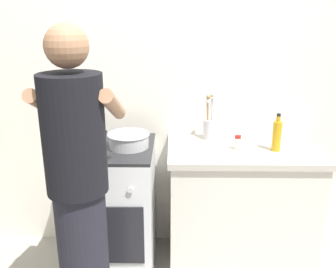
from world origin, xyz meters
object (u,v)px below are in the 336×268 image
Objects in this scene: pot at (88,138)px; spice_bottle at (238,143)px; stove_range at (111,207)px; oil_bottle at (277,135)px; mixing_bowl at (129,140)px; utensil_crock at (210,125)px; person at (79,197)px.

pot is 0.99m from spice_bottle.
oil_bottle is (1.09, -0.05, 0.55)m from stove_range.
stove_range is 0.52m from mixing_bowl.
stove_range is 0.52m from pot.
oil_bottle is (0.24, -0.02, 0.06)m from spice_bottle.
person is (-0.73, -0.80, -0.14)m from utensil_crock.
person is at bearing -93.42° from stove_range.
pot is 1.24m from oil_bottle.
mixing_bowl reaches higher than stove_range.
spice_bottle reaches higher than stove_range.
mixing_bowl is at bearing 74.18° from person.
spice_bottle is (0.85, -0.04, 0.50)m from stove_range.
utensil_crock is (0.69, 0.18, 0.55)m from stove_range.
person reaches higher than spice_bottle.
spice_bottle is at bearing -2.96° from mixing_bowl.
pot is 0.79× the size of utensil_crock.
stove_range is 3.66× the size of oil_bottle.
utensil_crock is at bearing 126.70° from spice_bottle.
person reaches higher than stove_range.
stove_range is 1.23m from oil_bottle.
spice_bottle is at bearing 176.35° from oil_bottle.
utensil_crock is at bearing 47.81° from person.
utensil_crock is (0.83, 0.14, 0.05)m from pot.
mixing_bowl is 0.96m from oil_bottle.
person reaches higher than pot.
pot is at bearing 175.62° from spice_bottle.
person reaches higher than mixing_bowl.
oil_bottle is (0.95, -0.05, 0.05)m from mixing_bowl.
utensil_crock is at bearing 9.43° from pot.
mixing_bowl is 2.89× the size of spice_bottle.
stove_range is at bearing -165.76° from utensil_crock.
oil_bottle reaches higher than mixing_bowl.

